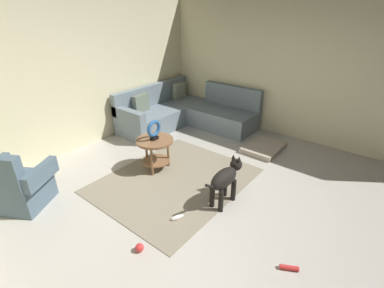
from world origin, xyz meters
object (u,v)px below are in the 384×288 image
dog (226,179)px  dog_toy_ball (139,248)px  torus_sculpture (154,129)px  dog_toy_bone (177,217)px  sectional_couch (185,113)px  dog_toy_rope (289,268)px  dog_bed_mat (264,147)px  side_table (155,146)px  armchair (17,186)px

dog → dog_toy_ball: dog is taller
torus_sculpture → dog_toy_bone: (-0.72, -1.10, -0.68)m
sectional_couch → dog: size_ratio=2.66×
dog_toy_rope → dog_toy_ball: bearing=119.7°
dog_toy_bone → dog: bearing=-21.6°
dog_bed_mat → dog_toy_bone: bearing=179.9°
dog_toy_ball → dog_toy_bone: 0.65m
sectional_couch → dog_toy_rope: size_ratio=11.84×
dog_toy_bone → side_table: bearing=56.8°
dog_toy_rope → side_table: bearing=77.1°
side_table → torus_sculpture: torus_sculpture is taller
sectional_couch → dog_toy_bone: 3.16m
dog_toy_ball → side_table: bearing=39.1°
dog_toy_rope → dog: bearing=64.7°
dog_toy_bone → torus_sculpture: bearing=56.8°
sectional_couch → dog: (-1.80, -2.20, 0.09)m
dog_toy_rope → dog_toy_bone: (-0.15, 1.40, 0.00)m
dog_toy_ball → dog: bearing=-11.1°
torus_sculpture → dog: torus_sculpture is taller
dog_bed_mat → dog: (-1.79, -0.26, 0.33)m
dog_toy_rope → torus_sculpture: bearing=77.1°
torus_sculpture → dog_bed_mat: bearing=-32.2°
dog_bed_mat → side_table: bearing=147.8°
side_table → torus_sculpture: 0.29m
torus_sculpture → dog_toy_ball: torus_sculpture is taller
armchair → dog_toy_rope: armchair is taller
dog_toy_rope → dog_toy_bone: dog_toy_bone is taller
torus_sculpture → sectional_couch: bearing=25.4°
torus_sculpture → dog_toy_bone: torus_sculpture is taller
sectional_couch → dog_bed_mat: (-0.01, -1.94, -0.24)m
dog_toy_ball → torus_sculpture: bearing=39.1°
armchair → dog_toy_rope: (1.25, -3.21, -0.30)m
sectional_couch → dog_toy_ball: bearing=-148.1°
dog_bed_mat → dog_toy_rope: dog_bed_mat is taller
side_table → dog_toy_ball: 1.79m
torus_sculpture → dog: size_ratio=0.38×
armchair → dog: bearing=10.2°
torus_sculpture → dog_toy_ball: bearing=-140.9°
torus_sculpture → dog: bearing=-91.6°
armchair → dog_toy_ball: bearing=-16.3°
side_table → dog_toy_rope: (-0.57, -2.50, -0.39)m
dog_toy_bone → dog_toy_ball: bearing=-179.2°
sectional_couch → dog_bed_mat: 1.96m
side_table → dog: size_ratio=0.71×
side_table → dog_toy_ball: bearing=-140.9°
dog_toy_rope → armchair: bearing=111.3°
dog_bed_mat → sectional_couch: bearing=89.8°
sectional_couch → dog_toy_rope: (-2.33, -3.33, -0.26)m
dog_toy_rope → dog_toy_bone: size_ratio=1.06×
armchair → dog_toy_ball: size_ratio=10.34×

